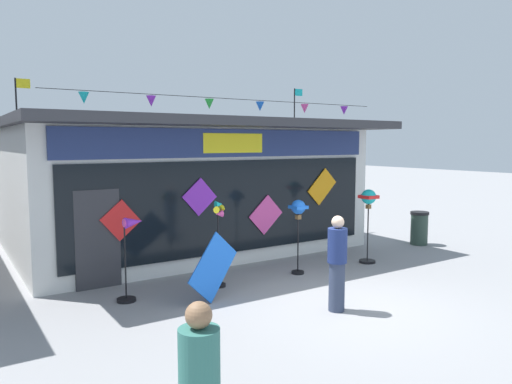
{
  "coord_description": "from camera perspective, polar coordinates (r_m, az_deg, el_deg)",
  "views": [
    {
      "loc": [
        -5.97,
        -6.29,
        2.93
      ],
      "look_at": [
        0.13,
        3.03,
        1.79
      ],
      "focal_mm": 34.04,
      "sensor_mm": 36.0,
      "label": 1
    }
  ],
  "objects": [
    {
      "name": "trash_bin",
      "position": [
        14.76,
        18.63,
        -4.02
      ],
      "size": [
        0.52,
        0.52,
        0.95
      ],
      "color": "#2D4238",
      "rests_on": "ground_plane"
    },
    {
      "name": "wind_spinner_center_left",
      "position": [
        10.79,
        4.99,
        -2.68
      ],
      "size": [
        0.33,
        0.33,
        1.67
      ],
      "color": "black",
      "rests_on": "ground_plane"
    },
    {
      "name": "wind_spinner_center_right",
      "position": [
        12.06,
        13.07,
        -1.66
      ],
      "size": [
        0.39,
        0.39,
        1.8
      ],
      "color": "black",
      "rests_on": "ground_plane"
    },
    {
      "name": "wind_spinner_far_left",
      "position": [
        9.29,
        -14.49,
        -6.39
      ],
      "size": [
        0.56,
        0.35,
        1.57
      ],
      "color": "black",
      "rests_on": "ground_plane"
    },
    {
      "name": "person_near_camera",
      "position": [
        8.61,
        9.51,
        -8.2
      ],
      "size": [
        0.34,
        0.34,
        1.68
      ],
      "rotation": [
        0.0,
        0.0,
        4.21
      ],
      "color": "#333D56",
      "rests_on": "ground_plane"
    },
    {
      "name": "display_kite_on_ground",
      "position": [
        9.19,
        -5.04,
        -8.75
      ],
      "size": [
        1.24,
        0.42,
        1.24
      ],
      "primitive_type": "cube",
      "rotation": [
        -0.34,
        0.79,
        0.0
      ],
      "color": "blue",
      "rests_on": "ground_plane"
    },
    {
      "name": "wind_spinner_left",
      "position": [
        9.83,
        -4.39,
        -4.85
      ],
      "size": [
        0.33,
        0.29,
        1.77
      ],
      "color": "black",
      "rests_on": "ground_plane"
    },
    {
      "name": "ground_plane",
      "position": [
        9.15,
        9.99,
        -12.93
      ],
      "size": [
        80.0,
        80.0,
        0.0
      ],
      "primitive_type": "plane",
      "color": "gray"
    },
    {
      "name": "kite_shop_building",
      "position": [
        13.98,
        -8.89,
        0.99
      ],
      "size": [
        9.15,
        7.04,
        4.69
      ],
      "color": "silver",
      "rests_on": "ground_plane"
    }
  ]
}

